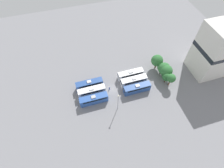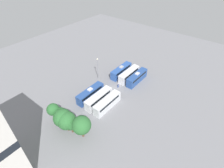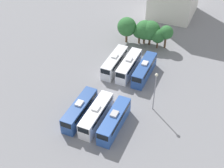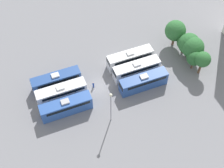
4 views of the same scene
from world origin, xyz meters
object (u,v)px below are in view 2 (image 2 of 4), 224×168
worker_person (118,86)px  tree_5 (53,110)px  tree_1 (71,123)px  tree_4 (60,113)px  bus_0 (137,77)px  bus_1 (129,74)px  bus_2 (121,71)px  light_pole (98,66)px  bus_5 (90,93)px  bus_3 (107,103)px  tree_0 (82,125)px  tree_3 (63,118)px  bus_4 (99,98)px  tree_2 (67,121)px

worker_person → tree_5: bearing=78.2°
tree_1 → tree_4: tree_1 is taller
bus_0 → bus_1: size_ratio=1.00×
bus_2 → worker_person: bus_2 is taller
bus_0 → light_pole: bearing=32.1°
bus_5 → tree_5: tree_5 is taller
tree_5 → bus_5: bearing=-94.4°
bus_3 → tree_0: tree_0 is taller
tree_4 → bus_5: bearing=-86.5°
tree_4 → light_pole: bearing=-75.0°
light_pole → tree_5: bearing=100.2°
bus_3 → tree_5: 15.55m
bus_5 → tree_3: (-3.03, 13.11, 2.15)m
tree_3 → bus_4: bearing=-92.7°
light_pole → tree_5: (-4.03, 22.36, -1.48)m
tree_3 → tree_5: tree_3 is taller
light_pole → tree_2: size_ratio=1.39×
bus_3 → light_pole: 15.77m
bus_2 → tree_1: 30.07m
bus_2 → tree_0: size_ratio=1.53×
light_pole → tree_4: size_ratio=1.71×
bus_0 → tree_2: (2.53, 29.87, 2.01)m
light_pole → bus_3: bearing=142.4°
bus_0 → light_pole: size_ratio=1.19×
tree_1 → tree_4: size_ratio=1.01×
bus_5 → tree_5: size_ratio=1.69×
bus_4 → tree_2: tree_2 is taller
worker_person → tree_0: (-5.09, 21.73, 3.61)m
bus_0 → tree_5: (8.00, 29.91, 2.51)m
bus_5 → tree_4: (-0.74, 12.26, 1.53)m
bus_0 → tree_3: bearing=82.5°
bus_5 → light_pole: 11.32m
bus_4 → bus_5: size_ratio=1.00×
tree_5 → tree_4: bearing=-156.2°
worker_person → tree_5: size_ratio=0.26×
tree_0 → tree_5: tree_0 is taller
bus_4 → tree_1: (-2.04, 12.61, 1.51)m
bus_2 → tree_1: size_ratio=2.01×
tree_0 → bus_3: bearing=-81.4°
tree_3 → bus_1: bearing=-91.2°
tree_2 → tree_3: size_ratio=0.97×
bus_2 → tree_5: tree_5 is taller
bus_3 → tree_2: 13.42m
bus_0 → worker_person: (3.23, 7.00, -1.09)m
bus_0 → tree_1: tree_1 is taller
bus_1 → tree_1: tree_1 is taller
bus_5 → tree_2: tree_2 is taller
tree_1 → bus_0: bearing=-92.6°
tree_3 → tree_4: tree_3 is taller
worker_person → tree_4: tree_4 is taller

